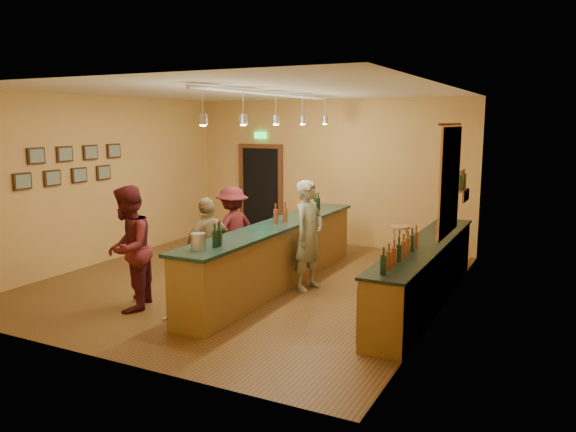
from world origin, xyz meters
The scene contains 18 objects.
floor centered at (0.00, 0.00, 0.00)m, with size 7.00×7.00×0.00m, color #542F18.
ceiling centered at (0.00, 0.00, 3.20)m, with size 6.50×7.00×0.02m, color silver.
wall_back centered at (0.00, 3.50, 1.60)m, with size 6.50×0.02×3.20m, color gold.
wall_front centered at (0.00, -3.50, 1.60)m, with size 6.50×0.02×3.20m, color gold.
wall_left centered at (-3.25, 0.00, 1.60)m, with size 0.02×7.00×3.20m, color gold.
wall_right centered at (3.25, 0.00, 1.60)m, with size 0.02×7.00×3.20m, color gold.
doorway centered at (-1.70, 3.47, 1.13)m, with size 1.15×0.09×2.48m.
tapestry centered at (3.23, 0.40, 1.85)m, with size 0.03×1.40×1.60m, color #A52128.
bottle_shelf centered at (3.17, 1.90, 1.67)m, with size 0.17×0.55×0.54m.
picture_grid centered at (-3.21, -0.75, 1.95)m, with size 0.06×2.20×0.70m, color #382111, non-canonical shape.
back_counter centered at (2.97, 0.18, 0.49)m, with size 0.60×4.55×1.27m.
tasting_bar centered at (0.54, 0.00, 0.61)m, with size 0.73×5.10×1.38m.
pendant_track centered at (0.54, 0.00, 2.98)m, with size 0.11×4.60×0.50m.
bartender centered at (1.09, 0.09, 0.90)m, with size 0.65×0.43×1.79m, color gray.
customer_a centered at (-0.81, -2.01, 0.91)m, with size 0.88×0.69×1.82m, color #59191E.
customer_b centered at (-0.04, -1.10, 0.80)m, with size 0.93×0.39×1.59m, color #997A51.
customer_c centered at (-0.60, 0.46, 0.78)m, with size 1.01×0.58×1.57m, color #59191E.
bar_stool centered at (2.02, 2.20, 0.64)m, with size 0.38×0.38×0.78m.
Camera 1 is at (4.80, -8.02, 2.72)m, focal length 35.00 mm.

